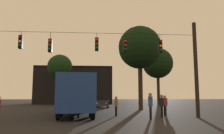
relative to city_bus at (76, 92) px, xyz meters
name	(u,v)px	position (x,y,z in m)	size (l,w,h in m)	color
ground_plane	(93,108)	(1.32, 9.89, -1.87)	(168.00, 168.00, 0.00)	black
overhead_signal_span	(92,60)	(1.31, -3.41, 2.20)	(15.55, 0.44, 7.04)	black
city_bus	(76,92)	(0.00, 0.00, 0.00)	(3.32, 11.16, 3.00)	navy
car_near_right	(102,102)	(2.53, 11.40, -1.07)	(2.04, 4.42, 1.52)	#2D2D33
car_far_left	(101,101)	(2.51, 18.76, -1.07)	(2.16, 4.45, 1.52)	#2D2D33
pedestrian_crossing_left	(165,104)	(7.12, -1.56, -0.97)	(0.33, 0.41, 1.60)	black
pedestrian_crossing_right	(150,104)	(5.29, -4.23, -0.86)	(0.27, 0.38, 1.76)	black
pedestrian_near_bus	(162,105)	(6.33, -3.34, -0.93)	(0.27, 0.38, 1.66)	black
pedestrian_trailing	(116,105)	(3.20, -1.75, -1.02)	(0.33, 0.41, 1.52)	black
pedestrian_far_side	(78,105)	(0.38, -2.77, -0.98)	(0.29, 0.39, 1.58)	black
corner_building	(76,86)	(-2.52, 29.82, 1.74)	(14.64, 13.94, 7.21)	black
tree_left_silhouette	(60,67)	(-4.29, 18.30, 4.39)	(4.13, 4.13, 8.40)	#2D2116
tree_behind_building	(158,63)	(12.66, 19.61, 5.45)	(5.39, 5.39, 10.06)	#2D2116
tree_right_far	(140,48)	(6.82, 6.51, 5.35)	(5.08, 5.08, 9.80)	#2D2116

